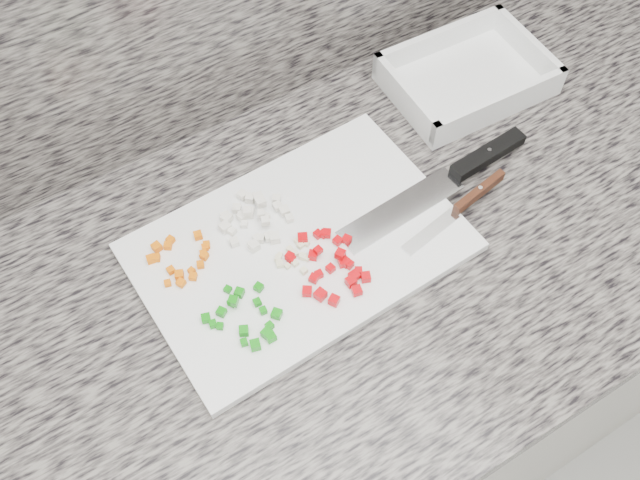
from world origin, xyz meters
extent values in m
cube|color=silver|center=(0.00, 1.44, 0.43)|extent=(3.92, 0.62, 0.86)
cube|color=#6A645D|center=(0.00, 1.44, 0.88)|extent=(3.96, 0.64, 0.04)
cube|color=white|center=(0.01, 1.48, 0.91)|extent=(0.42, 0.29, 0.01)
cube|color=orange|center=(-0.09, 1.54, 0.92)|extent=(0.01, 0.01, 0.01)
cube|color=orange|center=(-0.13, 1.50, 0.92)|extent=(0.01, 0.01, 0.01)
cube|color=orange|center=(-0.15, 1.53, 0.92)|extent=(0.01, 0.01, 0.01)
cube|color=orange|center=(-0.16, 1.51, 0.92)|extent=(0.01, 0.01, 0.01)
cube|color=orange|center=(-0.16, 1.55, 0.92)|extent=(0.01, 0.01, 0.01)
cube|color=orange|center=(-0.14, 1.56, 0.92)|extent=(0.01, 0.01, 0.01)
cube|color=orange|center=(-0.13, 1.57, 0.92)|extent=(0.01, 0.01, 0.01)
cube|color=orange|center=(-0.10, 1.56, 0.92)|extent=(0.01, 0.01, 0.01)
cube|color=orange|center=(-0.15, 1.57, 0.92)|extent=(0.01, 0.01, 0.01)
cube|color=orange|center=(-0.10, 1.53, 0.92)|extent=(0.01, 0.01, 0.01)
cube|color=orange|center=(-0.16, 1.55, 0.92)|extent=(0.01, 0.01, 0.01)
cube|color=orange|center=(-0.11, 1.51, 0.92)|extent=(0.01, 0.01, 0.01)
cube|color=orange|center=(-0.15, 1.50, 0.92)|extent=(0.01, 0.01, 0.01)
cube|color=orange|center=(-0.13, 1.51, 0.92)|extent=(0.01, 0.01, 0.01)
cube|color=orange|center=(-0.10, 1.52, 0.92)|extent=(0.01, 0.01, 0.01)
cube|color=orange|center=(-0.14, 1.51, 0.92)|extent=(0.01, 0.01, 0.01)
cube|color=orange|center=(-0.10, 1.53, 0.92)|extent=(0.01, 0.01, 0.01)
cube|color=white|center=(-0.04, 1.54, 0.92)|extent=(0.01, 0.01, 0.01)
cube|color=white|center=(-0.06, 1.54, 0.92)|extent=(0.01, 0.01, 0.01)
cube|color=white|center=(0.00, 1.57, 0.92)|extent=(0.01, 0.01, 0.01)
cube|color=white|center=(0.02, 1.52, 0.92)|extent=(0.01, 0.01, 0.01)
cube|color=white|center=(-0.05, 1.56, 0.92)|extent=(0.02, 0.02, 0.01)
cube|color=white|center=(-0.06, 1.52, 0.92)|extent=(0.01, 0.01, 0.01)
cube|color=white|center=(-0.03, 1.57, 0.92)|extent=(0.02, 0.02, 0.01)
cube|color=white|center=(-0.01, 1.52, 0.93)|extent=(0.01, 0.01, 0.01)
cube|color=white|center=(-0.03, 1.55, 0.92)|extent=(0.01, 0.01, 0.01)
cube|color=white|center=(-0.01, 1.53, 0.92)|extent=(0.01, 0.01, 0.01)
cube|color=white|center=(0.02, 1.55, 0.92)|extent=(0.01, 0.01, 0.01)
cube|color=white|center=(-0.03, 1.51, 0.92)|extent=(0.01, 0.01, 0.01)
cube|color=white|center=(-0.02, 1.58, 0.92)|extent=(0.01, 0.01, 0.01)
cube|color=white|center=(-0.01, 1.57, 0.92)|extent=(0.02, 0.02, 0.01)
cube|color=white|center=(-0.01, 1.57, 0.92)|extent=(0.01, 0.01, 0.01)
cube|color=white|center=(0.02, 1.54, 0.92)|extent=(0.01, 0.01, 0.01)
cube|color=white|center=(-0.02, 1.55, 0.92)|extent=(0.02, 0.02, 0.01)
cube|color=white|center=(-0.03, 1.55, 0.92)|extent=(0.01, 0.01, 0.01)
cube|color=white|center=(-0.02, 1.50, 0.92)|extent=(0.01, 0.01, 0.01)
cube|color=white|center=(-0.01, 1.50, 0.92)|extent=(0.02, 0.02, 0.01)
cube|color=white|center=(-0.01, 1.54, 0.93)|extent=(0.01, 0.01, 0.01)
cube|color=white|center=(-0.05, 1.56, 0.92)|extent=(0.01, 0.01, 0.01)
cube|color=white|center=(0.00, 1.55, 0.93)|extent=(0.01, 0.01, 0.01)
cube|color=white|center=(-0.03, 1.51, 0.92)|extent=(0.01, 0.01, 0.01)
cube|color=white|center=(-0.04, 1.50, 0.92)|extent=(0.01, 0.01, 0.01)
cube|color=white|center=(-0.06, 1.55, 0.92)|extent=(0.02, 0.02, 0.01)
cube|color=white|center=(-0.03, 1.55, 0.93)|extent=(0.01, 0.01, 0.01)
cube|color=white|center=(0.02, 1.53, 0.92)|extent=(0.01, 0.01, 0.01)
cube|color=#0C810B|center=(-0.08, 1.42, 0.92)|extent=(0.01, 0.01, 0.01)
cube|color=#0C810B|center=(-0.12, 1.39, 0.92)|extent=(0.01, 0.01, 0.01)
cube|color=#0C810B|center=(-0.11, 1.40, 0.92)|extent=(0.02, 0.02, 0.01)
cube|color=#0C810B|center=(-0.09, 1.39, 0.92)|extent=(0.01, 0.01, 0.01)
cube|color=#0C810B|center=(-0.14, 1.43, 0.92)|extent=(0.01, 0.01, 0.01)
cube|color=#0C810B|center=(-0.10, 1.44, 0.93)|extent=(0.02, 0.02, 0.01)
cube|color=#0C810B|center=(-0.11, 1.38, 0.92)|extent=(0.01, 0.01, 0.01)
cube|color=#0C810B|center=(-0.10, 1.46, 0.92)|extent=(0.01, 0.01, 0.01)
cube|color=#0C810B|center=(-0.07, 1.45, 0.92)|extent=(0.01, 0.01, 0.01)
cube|color=#0C810B|center=(-0.13, 1.42, 0.92)|extent=(0.01, 0.01, 0.01)
cube|color=#0C810B|center=(-0.09, 1.38, 0.92)|extent=(0.01, 0.01, 0.01)
cube|color=#0C810B|center=(-0.08, 1.43, 0.92)|extent=(0.01, 0.01, 0.01)
cube|color=#0C810B|center=(-0.09, 1.45, 0.92)|extent=(0.02, 0.02, 0.01)
cube|color=#0C810B|center=(-0.12, 1.44, 0.92)|extent=(0.01, 0.01, 0.01)
cube|color=#0C810B|center=(-0.14, 1.44, 0.92)|extent=(0.01, 0.01, 0.01)
cube|color=#0C810B|center=(-0.07, 1.40, 0.92)|extent=(0.02, 0.02, 0.01)
cube|color=#0C810B|center=(-0.08, 1.39, 0.92)|extent=(0.01, 0.01, 0.01)
cube|color=#0C810B|center=(-0.10, 1.45, 0.92)|extent=(0.01, 0.01, 0.01)
cube|color=#C50209|center=(0.00, 1.42, 0.92)|extent=(0.01, 0.01, 0.01)
cube|color=#C50209|center=(0.06, 1.39, 0.92)|extent=(0.02, 0.02, 0.01)
cube|color=#C50209|center=(0.02, 1.45, 0.92)|extent=(0.02, 0.02, 0.01)
cube|color=#C50209|center=(0.04, 1.47, 0.92)|extent=(0.01, 0.01, 0.01)
cube|color=#C50209|center=(0.00, 1.38, 0.92)|extent=(0.02, 0.02, 0.01)
cube|color=#C50209|center=(0.05, 1.42, 0.92)|extent=(0.01, 0.01, 0.01)
cube|color=#C50209|center=(-0.02, 1.41, 0.92)|extent=(0.02, 0.02, 0.01)
cube|color=#C50209|center=(0.05, 1.40, 0.92)|extent=(0.01, 0.01, 0.01)
cube|color=#C50209|center=(0.04, 1.42, 0.92)|extent=(0.01, 0.01, 0.01)
cube|color=#C50209|center=(0.04, 1.38, 0.92)|extent=(0.01, 0.01, 0.01)
cube|color=#C50209|center=(-0.01, 1.46, 0.92)|extent=(0.01, 0.01, 0.01)
cube|color=#C50209|center=(0.01, 1.42, 0.92)|extent=(0.01, 0.01, 0.01)
cube|color=#C50209|center=(0.02, 1.42, 0.92)|extent=(0.01, 0.01, 0.01)
cube|color=#C50209|center=(0.07, 1.45, 0.92)|extent=(0.01, 0.01, 0.01)
cube|color=#C50209|center=(0.05, 1.42, 0.92)|extent=(0.01, 0.01, 0.01)
cube|color=#C50209|center=(-0.01, 1.40, 0.92)|extent=(0.02, 0.02, 0.01)
cube|color=#C50209|center=(-0.01, 1.46, 0.92)|extent=(0.01, 0.01, 0.01)
cube|color=#C50209|center=(0.02, 1.45, 0.93)|extent=(0.01, 0.01, 0.01)
cube|color=#C50209|center=(0.04, 1.43, 0.93)|extent=(0.02, 0.02, 0.01)
cube|color=#C50209|center=(0.02, 1.48, 0.92)|extent=(0.02, 0.02, 0.01)
cube|color=#C50209|center=(0.04, 1.48, 0.92)|extent=(0.01, 0.01, 0.01)
cube|color=#C50209|center=(0.04, 1.40, 0.92)|extent=(0.01, 0.01, 0.01)
cube|color=#C50209|center=(0.05, 1.47, 0.92)|extent=(0.02, 0.02, 0.01)
cube|color=#C50209|center=(0.05, 1.45, 0.92)|extent=(0.01, 0.01, 0.01)
cube|color=#C50209|center=(0.04, 1.39, 0.92)|extent=(0.01, 0.01, 0.01)
cube|color=beige|center=(-0.02, 1.47, 0.92)|extent=(0.01, 0.01, 0.00)
cube|color=beige|center=(-0.03, 1.46, 0.92)|extent=(0.01, 0.01, 0.01)
cube|color=beige|center=(0.01, 1.48, 0.92)|extent=(0.01, 0.01, 0.01)
cube|color=beige|center=(-0.02, 1.45, 0.92)|extent=(0.01, 0.01, 0.01)
cube|color=beige|center=(0.01, 1.47, 0.92)|extent=(0.01, 0.01, 0.01)
cube|color=beige|center=(-0.01, 1.45, 0.92)|extent=(0.01, 0.01, 0.01)
cube|color=beige|center=(-0.01, 1.46, 0.92)|extent=(0.01, 0.01, 0.01)
cube|color=beige|center=(-0.01, 1.44, 0.92)|extent=(0.01, 0.01, 0.01)
cube|color=beige|center=(0.00, 1.47, 0.92)|extent=(0.01, 0.01, 0.01)
cube|color=beige|center=(0.02, 1.47, 0.92)|extent=(0.01, 0.01, 0.01)
cube|color=beige|center=(0.01, 1.45, 0.92)|extent=(0.01, 0.01, 0.01)
cube|color=beige|center=(-0.03, 1.46, 0.92)|extent=(0.01, 0.01, 0.01)
cube|color=beige|center=(0.00, 1.47, 0.92)|extent=(0.01, 0.01, 0.00)
cube|color=beige|center=(0.00, 1.46, 0.92)|extent=(0.01, 0.01, 0.01)
cube|color=beige|center=(0.00, 1.48, 0.92)|extent=(0.01, 0.01, 0.01)
cube|color=beige|center=(-0.02, 1.47, 0.92)|extent=(0.01, 0.01, 0.01)
cube|color=silver|center=(0.16, 1.45, 0.92)|extent=(0.19, 0.06, 0.00)
cube|color=black|center=(0.31, 1.46, 0.92)|extent=(0.12, 0.03, 0.02)
cylinder|color=silver|center=(0.31, 1.46, 0.93)|extent=(0.01, 0.01, 0.00)
cube|color=silver|center=(0.17, 1.40, 0.92)|extent=(0.09, 0.03, 0.00)
cube|color=#401C10|center=(0.26, 1.42, 0.92)|extent=(0.09, 0.03, 0.02)
cylinder|color=silver|center=(0.26, 1.42, 0.93)|extent=(0.01, 0.01, 0.00)
cube|color=white|center=(0.38, 1.60, 0.91)|extent=(0.24, 0.18, 0.01)
cube|color=white|center=(0.39, 1.68, 0.93)|extent=(0.24, 0.02, 0.04)
cube|color=white|center=(0.38, 1.52, 0.93)|extent=(0.24, 0.02, 0.04)
cube|color=white|center=(0.49, 1.60, 0.93)|extent=(0.02, 0.17, 0.04)
cube|color=white|center=(0.27, 1.61, 0.93)|extent=(0.02, 0.17, 0.04)
camera|label=1|loc=(-0.23, 1.04, 1.70)|focal=40.00mm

